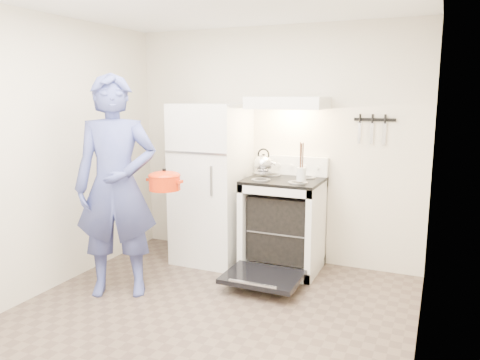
% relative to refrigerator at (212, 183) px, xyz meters
% --- Properties ---
extents(floor, '(3.60, 3.60, 0.00)m').
position_rel_refrigerator_xyz_m(floor, '(0.58, -1.45, -0.85)').
color(floor, brown).
rests_on(floor, ground).
extents(back_wall, '(3.20, 0.02, 2.50)m').
position_rel_refrigerator_xyz_m(back_wall, '(0.58, 0.35, 0.40)').
color(back_wall, beige).
rests_on(back_wall, ground).
extents(refrigerator, '(0.70, 0.70, 1.70)m').
position_rel_refrigerator_xyz_m(refrigerator, '(0.00, 0.00, 0.00)').
color(refrigerator, silver).
rests_on(refrigerator, floor).
extents(stove_body, '(0.76, 0.65, 0.92)m').
position_rel_refrigerator_xyz_m(stove_body, '(0.81, 0.02, -0.39)').
color(stove_body, silver).
rests_on(stove_body, floor).
extents(cooktop, '(0.76, 0.65, 0.03)m').
position_rel_refrigerator_xyz_m(cooktop, '(0.81, 0.02, 0.09)').
color(cooktop, black).
rests_on(cooktop, stove_body).
extents(backsplash, '(0.76, 0.07, 0.20)m').
position_rel_refrigerator_xyz_m(backsplash, '(0.81, 0.31, 0.20)').
color(backsplash, silver).
rests_on(backsplash, cooktop).
extents(oven_door, '(0.70, 0.54, 0.04)m').
position_rel_refrigerator_xyz_m(oven_door, '(0.81, -0.57, -0.72)').
color(oven_door, black).
rests_on(oven_door, floor).
extents(oven_rack, '(0.60, 0.52, 0.01)m').
position_rel_refrigerator_xyz_m(oven_rack, '(0.81, 0.02, -0.41)').
color(oven_rack, slate).
rests_on(oven_rack, stove_body).
extents(range_hood, '(0.76, 0.50, 0.12)m').
position_rel_refrigerator_xyz_m(range_hood, '(0.81, 0.10, 0.86)').
color(range_hood, silver).
rests_on(range_hood, back_wall).
extents(knife_strip, '(0.40, 0.02, 0.03)m').
position_rel_refrigerator_xyz_m(knife_strip, '(1.63, 0.33, 0.70)').
color(knife_strip, black).
rests_on(knife_strip, back_wall).
extents(pizza_stone, '(0.36, 0.36, 0.02)m').
position_rel_refrigerator_xyz_m(pizza_stone, '(0.76, 0.06, -0.40)').
color(pizza_stone, '#976E51').
rests_on(pizza_stone, oven_rack).
extents(tea_kettle, '(0.24, 0.20, 0.29)m').
position_rel_refrigerator_xyz_m(tea_kettle, '(0.56, 0.09, 0.25)').
color(tea_kettle, silver).
rests_on(tea_kettle, cooktop).
extents(utensil_jar, '(0.11, 0.11, 0.13)m').
position_rel_refrigerator_xyz_m(utensil_jar, '(1.04, -0.17, 0.20)').
color(utensil_jar, silver).
rests_on(utensil_jar, cooktop).
extents(person, '(0.86, 0.75, 1.98)m').
position_rel_refrigerator_xyz_m(person, '(-0.37, -1.13, 0.14)').
color(person, navy).
rests_on(person, floor).
extents(dutch_oven, '(0.35, 0.28, 0.23)m').
position_rel_refrigerator_xyz_m(dutch_oven, '(-0.00, -0.92, 0.17)').
color(dutch_oven, red).
rests_on(dutch_oven, person).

